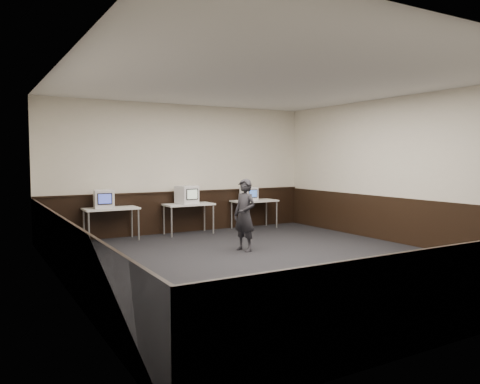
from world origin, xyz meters
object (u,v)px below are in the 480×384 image
object	(u,v)px
desk_left	(111,211)
emac_center	(187,195)
emac_left	(104,199)
desk_center	(189,206)
desk_right	(254,203)
emac_right	(249,194)
person	(245,215)

from	to	relation	value
desk_left	emac_center	size ratio (longest dim) A/B	2.23
emac_left	emac_center	bearing A→B (deg)	9.08
desk_center	desk_right	world-z (taller)	same
emac_center	emac_right	bearing A→B (deg)	-11.94
desk_right	emac_center	bearing A→B (deg)	179.59
desk_center	person	bearing A→B (deg)	-87.36
desk_center	desk_right	bearing A→B (deg)	0.00
desk_left	person	world-z (taller)	person
person	desk_left	bearing A→B (deg)	-157.46
desk_left	emac_right	xyz separation A→B (m)	(3.61, -0.04, 0.25)
person	emac_center	bearing A→B (deg)	167.18
desk_left	emac_left	xyz separation A→B (m)	(-0.17, -0.04, 0.28)
desk_left	person	size ratio (longest dim) A/B	0.83
desk_right	emac_center	size ratio (longest dim) A/B	2.23
desk_left	emac_right	size ratio (longest dim) A/B	2.98
emac_right	person	size ratio (longest dim) A/B	0.28
desk_left	emac_right	world-z (taller)	emac_right
desk_left	emac_center	distance (m)	1.88
desk_center	emac_left	world-z (taller)	emac_left
emac_center	person	world-z (taller)	person
desk_center	emac_center	distance (m)	0.30
desk_left	desk_center	world-z (taller)	same
person	emac_right	bearing A→B (deg)	130.60
emac_left	emac_right	xyz separation A→B (m)	(3.77, -0.01, -0.03)
desk_left	desk_right	size ratio (longest dim) A/B	1.00
emac_left	person	xyz separation A→B (m)	(2.18, -2.46, -0.24)
desk_right	desk_left	bearing A→B (deg)	180.00
desk_right	person	bearing A→B (deg)	-125.58
desk_left	emac_center	world-z (taller)	emac_center
emac_left	emac_right	world-z (taller)	emac_left
desk_center	emac_right	world-z (taller)	emac_right
emac_left	person	bearing A→B (deg)	-40.78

